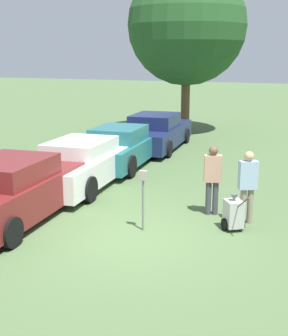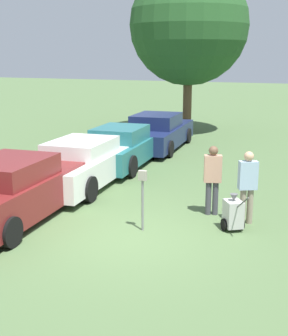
{
  "view_description": "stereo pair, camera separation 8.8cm",
  "coord_description": "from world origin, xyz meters",
  "px_view_note": "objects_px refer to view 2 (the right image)",
  "views": [
    {
      "loc": [
        3.98,
        -8.58,
        3.82
      ],
      "look_at": [
        -0.32,
        1.84,
        1.1
      ],
      "focal_mm": 50.0,
      "sensor_mm": 36.0,
      "label": 1
    },
    {
      "loc": [
        4.06,
        -8.55,
        3.82
      ],
      "look_at": [
        -0.32,
        1.84,
        1.1
      ],
      "focal_mm": 50.0,
      "sensor_mm": 36.0,
      "label": 2
    }
  ],
  "objects_px": {
    "parked_car_white": "(84,163)",
    "parked_car_teal": "(122,147)",
    "parked_car_maroon": "(14,190)",
    "person_worker": "(213,176)",
    "parking_meter": "(143,189)",
    "person_supervisor": "(248,183)",
    "parked_car_navy": "(157,133)",
    "equipment_cart": "(233,214)"
  },
  "relations": [
    {
      "from": "parked_car_maroon",
      "to": "equipment_cart",
      "type": "height_order",
      "value": "parked_car_maroon"
    },
    {
      "from": "parked_car_teal",
      "to": "equipment_cart",
      "type": "distance_m",
      "value": 6.87
    },
    {
      "from": "parked_car_teal",
      "to": "person_supervisor",
      "type": "distance_m",
      "value": 6.65
    },
    {
      "from": "parked_car_maroon",
      "to": "parking_meter",
      "type": "xyz_separation_m",
      "value": [
        3.13,
        0.46,
        0.26
      ]
    },
    {
      "from": "person_worker",
      "to": "parking_meter",
      "type": "bearing_deg",
      "value": 35.92
    },
    {
      "from": "parking_meter",
      "to": "person_worker",
      "type": "height_order",
      "value": "person_worker"
    },
    {
      "from": "parked_car_teal",
      "to": "person_worker",
      "type": "xyz_separation_m",
      "value": [
        4.28,
        -3.86,
        0.31
      ]
    },
    {
      "from": "parking_meter",
      "to": "equipment_cart",
      "type": "bearing_deg",
      "value": 23.21
    },
    {
      "from": "parked_car_white",
      "to": "parked_car_navy",
      "type": "distance_m",
      "value": 6.1
    },
    {
      "from": "parking_meter",
      "to": "person_worker",
      "type": "xyz_separation_m",
      "value": [
        1.14,
        1.65,
        0.02
      ]
    },
    {
      "from": "parked_car_maroon",
      "to": "parked_car_white",
      "type": "bearing_deg",
      "value": 84.92
    },
    {
      "from": "parked_car_maroon",
      "to": "person_supervisor",
      "type": "bearing_deg",
      "value": 14.19
    },
    {
      "from": "parked_car_white",
      "to": "parking_meter",
      "type": "xyz_separation_m",
      "value": [
        3.13,
        -2.87,
        0.3
      ]
    },
    {
      "from": "parked_car_maroon",
      "to": "equipment_cart",
      "type": "xyz_separation_m",
      "value": [
        4.99,
        1.26,
        -0.31
      ]
    },
    {
      "from": "person_supervisor",
      "to": "equipment_cart",
      "type": "xyz_separation_m",
      "value": [
        -0.19,
        -0.55,
        -0.59
      ]
    },
    {
      "from": "parked_car_maroon",
      "to": "parked_car_navy",
      "type": "bearing_deg",
      "value": 84.91
    },
    {
      "from": "parked_car_navy",
      "to": "parking_meter",
      "type": "xyz_separation_m",
      "value": [
        3.13,
        -8.97,
        0.28
      ]
    },
    {
      "from": "parked_car_maroon",
      "to": "equipment_cart",
      "type": "bearing_deg",
      "value": 9.07
    },
    {
      "from": "parked_car_navy",
      "to": "parked_car_teal",
      "type": "bearing_deg",
      "value": -95.09
    },
    {
      "from": "parked_car_white",
      "to": "parked_car_teal",
      "type": "xyz_separation_m",
      "value": [
        0.0,
        2.64,
        0.0
      ]
    },
    {
      "from": "parked_car_navy",
      "to": "equipment_cart",
      "type": "xyz_separation_m",
      "value": [
        4.99,
        -8.17,
        -0.29
      ]
    },
    {
      "from": "parked_car_navy",
      "to": "person_supervisor",
      "type": "height_order",
      "value": "person_supervisor"
    },
    {
      "from": "parked_car_white",
      "to": "parked_car_navy",
      "type": "xyz_separation_m",
      "value": [
        0.0,
        6.1,
        0.01
      ]
    },
    {
      "from": "parked_car_teal",
      "to": "equipment_cart",
      "type": "bearing_deg",
      "value": -48.44
    },
    {
      "from": "parked_car_maroon",
      "to": "parking_meter",
      "type": "bearing_deg",
      "value": 3.29
    },
    {
      "from": "parking_meter",
      "to": "person_supervisor",
      "type": "xyz_separation_m",
      "value": [
        2.04,
        1.35,
        0.02
      ]
    },
    {
      "from": "parked_car_teal",
      "to": "equipment_cart",
      "type": "height_order",
      "value": "parked_car_teal"
    },
    {
      "from": "parked_car_teal",
      "to": "parked_car_navy",
      "type": "distance_m",
      "value": 3.46
    },
    {
      "from": "parked_car_navy",
      "to": "person_supervisor",
      "type": "distance_m",
      "value": 9.22
    },
    {
      "from": "parked_car_teal",
      "to": "person_supervisor",
      "type": "height_order",
      "value": "person_supervisor"
    },
    {
      "from": "parked_car_navy",
      "to": "parked_car_maroon",
      "type": "bearing_deg",
      "value": -95.09
    },
    {
      "from": "person_worker",
      "to": "person_supervisor",
      "type": "distance_m",
      "value": 0.95
    },
    {
      "from": "parked_car_white",
      "to": "parked_car_teal",
      "type": "height_order",
      "value": "parked_car_teal"
    },
    {
      "from": "parked_car_teal",
      "to": "parked_car_navy",
      "type": "relative_size",
      "value": 0.92
    },
    {
      "from": "person_supervisor",
      "to": "equipment_cart",
      "type": "relative_size",
      "value": 1.72
    },
    {
      "from": "parked_car_maroon",
      "to": "parked_car_navy",
      "type": "xyz_separation_m",
      "value": [
        0.0,
        9.43,
        -0.02
      ]
    },
    {
      "from": "parked_car_navy",
      "to": "parking_meter",
      "type": "bearing_deg",
      "value": -75.83
    },
    {
      "from": "parked_car_maroon",
      "to": "person_worker",
      "type": "bearing_deg",
      "value": 21.17
    },
    {
      "from": "parked_car_white",
      "to": "person_worker",
      "type": "distance_m",
      "value": 4.46
    },
    {
      "from": "equipment_cart",
      "to": "person_worker",
      "type": "bearing_deg",
      "value": 95.94
    },
    {
      "from": "person_worker",
      "to": "person_supervisor",
      "type": "xyz_separation_m",
      "value": [
        0.9,
        -0.3,
        -0.0
      ]
    },
    {
      "from": "person_worker",
      "to": "equipment_cart",
      "type": "height_order",
      "value": "person_worker"
    }
  ]
}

